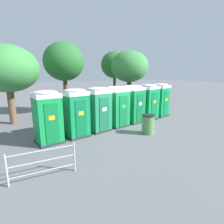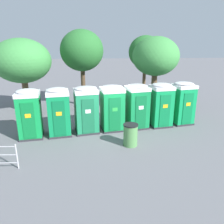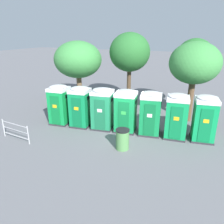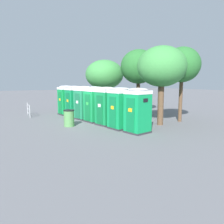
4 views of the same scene
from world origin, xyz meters
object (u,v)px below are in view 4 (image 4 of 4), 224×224
object	(u,v)px
portapotty_0	(66,100)
portapotty_1	(74,101)
event_barrier	(29,109)
portapotty_5	(120,108)
street_tree_3	(139,67)
trash_can	(69,118)
portapotty_3	(94,104)
street_tree_0	(104,75)
portapotty_4	(106,106)
street_tree_1	(182,65)
street_tree_2	(162,67)
portapotty_2	(84,102)
portapotty_6	(138,110)

from	to	relation	value
portapotty_0	portapotty_1	distance (m)	1.45
event_barrier	portapotty_5	bearing A→B (deg)	27.26
street_tree_3	trash_can	distance (m)	8.54
portapotty_1	portapotty_3	size ratio (longest dim) A/B	1.00
street_tree_3	portapotty_0	bearing A→B (deg)	-113.26
street_tree_0	portapotty_4	bearing A→B (deg)	-26.97
street_tree_1	portapotty_4	bearing A→B (deg)	-107.00
street_tree_1	event_barrier	distance (m)	12.66
portapotty_0	portapotty_5	world-z (taller)	same
portapotty_1	trash_can	size ratio (longest dim) A/B	2.36
street_tree_0	street_tree_2	world-z (taller)	street_tree_2
portapotty_3	event_barrier	xyz separation A→B (m)	(-5.05, -3.70, -0.72)
portapotty_3	portapotty_0	bearing A→B (deg)	-171.10
street_tree_0	portapotty_5	bearing A→B (deg)	-22.01
street_tree_2	trash_can	xyz separation A→B (m)	(-2.58, -5.46, -3.27)
street_tree_0	street_tree_3	bearing A→B (deg)	18.71
portapotty_2	portapotty_4	xyz separation A→B (m)	(2.87, 0.43, 0.00)
portapotty_2	street_tree_0	bearing A→B (deg)	136.48
street_tree_3	event_barrier	size ratio (longest dim) A/B	2.77
portapotty_6	street_tree_0	bearing A→B (deg)	162.31
portapotty_4	portapotty_0	bearing A→B (deg)	-171.20
portapotty_1	trash_can	distance (m)	3.98
portapotty_2	trash_can	size ratio (longest dim) A/B	2.36
street_tree_3	trash_can	xyz separation A→B (m)	(2.46, -7.33, -3.62)
portapotty_0	street_tree_1	xyz separation A→B (m)	(7.33, 6.09, 2.74)
portapotty_0	portapotty_2	distance (m)	2.90
event_barrier	portapotty_3	bearing A→B (deg)	36.26
street_tree_3	event_barrier	world-z (taller)	street_tree_3
street_tree_1	street_tree_3	distance (m)	4.81
portapotty_4	event_barrier	distance (m)	7.61
portapotty_0	portapotty_4	xyz separation A→B (m)	(5.74, 0.89, -0.00)
street_tree_2	event_barrier	xyz separation A→B (m)	(-8.30, -7.03, -3.25)
portapotty_5	street_tree_2	xyz separation A→B (m)	(0.38, 2.94, 2.53)
street_tree_2	portapotty_3	bearing A→B (deg)	-134.40
portapotty_5	street_tree_1	distance (m)	5.73
portapotty_0	portapotty_1	world-z (taller)	same
street_tree_1	trash_can	size ratio (longest dim) A/B	4.91
portapotty_0	portapotty_5	xyz separation A→B (m)	(7.18, 1.06, -0.00)
portapotty_4	portapotty_6	xyz separation A→B (m)	(2.87, 0.45, 0.00)
portapotty_4	street_tree_2	world-z (taller)	street_tree_2
portapotty_0	street_tree_3	xyz separation A→B (m)	(2.52, 5.87, 2.88)
event_barrier	portapotty_0	bearing A→B (deg)	76.20
portapotty_0	portapotty_3	bearing A→B (deg)	8.90
trash_can	street_tree_3	bearing A→B (deg)	108.53
street_tree_2	trash_can	size ratio (longest dim) A/B	4.80
street_tree_0	street_tree_2	size ratio (longest dim) A/B	0.98
portapotty_5	street_tree_0	world-z (taller)	street_tree_0
street_tree_2	trash_can	distance (m)	6.86
street_tree_1	event_barrier	size ratio (longest dim) A/B	2.57
portapotty_2	portapotty_3	bearing A→B (deg)	8.59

